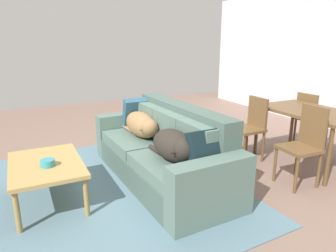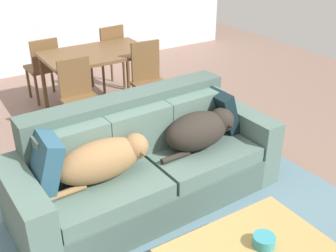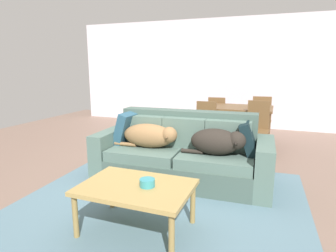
% 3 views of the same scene
% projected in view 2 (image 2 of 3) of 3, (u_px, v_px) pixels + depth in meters
% --- Properties ---
extents(ground_plane, '(10.00, 10.00, 0.00)m').
position_uv_depth(ground_plane, '(129.00, 212.00, 3.54)').
color(ground_plane, '#7C6255').
extents(couch, '(2.34, 0.98, 0.92)m').
position_uv_depth(couch, '(145.00, 165.00, 3.56)').
color(couch, '#41574E').
rests_on(couch, ground).
extents(dog_on_left_cushion, '(0.89, 0.34, 0.32)m').
position_uv_depth(dog_on_left_cushion, '(104.00, 159.00, 3.16)').
color(dog_on_left_cushion, olive).
rests_on(dog_on_left_cushion, couch).
extents(dog_on_right_cushion, '(0.79, 0.38, 0.32)m').
position_uv_depth(dog_on_right_cushion, '(201.00, 129.00, 3.59)').
color(dog_on_right_cushion, '#29241F').
rests_on(dog_on_right_cushion, couch).
extents(throw_pillow_by_left_arm, '(0.27, 0.47, 0.48)m').
position_uv_depth(throw_pillow_by_left_arm, '(42.00, 163.00, 3.04)').
color(throw_pillow_by_left_arm, '#284E63').
rests_on(throw_pillow_by_left_arm, couch).
extents(throw_pillow_by_right_arm, '(0.26, 0.43, 0.44)m').
position_uv_depth(throw_pillow_by_right_arm, '(218.00, 110.00, 3.89)').
color(throw_pillow_by_right_arm, black).
rests_on(throw_pillow_by_right_arm, couch).
extents(bowl_on_coffee_table, '(0.14, 0.14, 0.07)m').
position_uv_depth(bowl_on_coffee_table, '(264.00, 241.00, 2.54)').
color(bowl_on_coffee_table, teal).
rests_on(bowl_on_coffee_table, coffee_table).
extents(dining_table, '(1.30, 0.84, 0.77)m').
position_uv_depth(dining_table, '(97.00, 58.00, 5.12)').
color(dining_table, brown).
rests_on(dining_table, ground).
extents(dining_chair_near_left, '(0.40, 0.40, 0.90)m').
position_uv_depth(dining_chair_near_left, '(80.00, 95.00, 4.52)').
color(dining_chair_near_left, brown).
rests_on(dining_chair_near_left, ground).
extents(dining_chair_near_right, '(0.43, 0.43, 0.95)m').
position_uv_depth(dining_chair_near_right, '(150.00, 78.00, 4.95)').
color(dining_chair_near_right, brown).
rests_on(dining_chair_near_right, ground).
extents(dining_chair_far_left, '(0.42, 0.42, 0.87)m').
position_uv_depth(dining_chair_far_left, '(44.00, 66.00, 5.45)').
color(dining_chair_far_left, brown).
rests_on(dining_chair_far_left, ground).
extents(dining_chair_far_right, '(0.44, 0.44, 0.93)m').
position_uv_depth(dining_chair_far_right, '(109.00, 54.00, 5.83)').
color(dining_chair_far_right, brown).
rests_on(dining_chair_far_right, ground).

